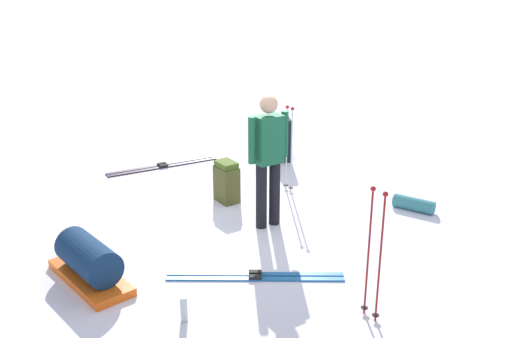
{
  "coord_description": "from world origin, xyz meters",
  "views": [
    {
      "loc": [
        6.77,
        -2.16,
        3.33
      ],
      "look_at": [
        0.0,
        0.0,
        0.7
      ],
      "focal_mm": 41.91,
      "sensor_mm": 36.0,
      "label": 1
    }
  ],
  "objects_px": {
    "backpack_bright": "(283,140)",
    "ski_poles_planted_near": "(375,248)",
    "ski_pair_near": "(255,276)",
    "ski_pair_far": "(163,166)",
    "backpack_large_dark": "(227,182)",
    "skier_standing": "(268,155)",
    "sleeping_mat_rolled": "(414,204)",
    "thermos_bottle": "(184,309)",
    "ski_poles_planted_far": "(289,145)",
    "gear_sled": "(89,262)"
  },
  "relations": [
    {
      "from": "ski_pair_near",
      "to": "ski_poles_planted_far",
      "type": "height_order",
      "value": "ski_poles_planted_far"
    },
    {
      "from": "skier_standing",
      "to": "backpack_large_dark",
      "type": "distance_m",
      "value": 1.16
    },
    {
      "from": "ski_pair_far",
      "to": "sleeping_mat_rolled",
      "type": "height_order",
      "value": "sleeping_mat_rolled"
    },
    {
      "from": "backpack_large_dark",
      "to": "ski_poles_planted_far",
      "type": "height_order",
      "value": "ski_poles_planted_far"
    },
    {
      "from": "ski_pair_near",
      "to": "ski_pair_far",
      "type": "relative_size",
      "value": 1.02
    },
    {
      "from": "skier_standing",
      "to": "backpack_large_dark",
      "type": "bearing_deg",
      "value": -161.88
    },
    {
      "from": "ski_poles_planted_near",
      "to": "sleeping_mat_rolled",
      "type": "xyz_separation_m",
      "value": [
        -2.06,
        1.74,
        -0.65
      ]
    },
    {
      "from": "ski_pair_near",
      "to": "ski_pair_far",
      "type": "height_order",
      "value": "same"
    },
    {
      "from": "ski_poles_planted_near",
      "to": "thermos_bottle",
      "type": "height_order",
      "value": "ski_poles_planted_near"
    },
    {
      "from": "backpack_large_dark",
      "to": "skier_standing",
      "type": "bearing_deg",
      "value": 18.12
    },
    {
      "from": "ski_pair_far",
      "to": "ski_poles_planted_far",
      "type": "bearing_deg",
      "value": 45.4
    },
    {
      "from": "ski_pair_far",
      "to": "backpack_bright",
      "type": "xyz_separation_m",
      "value": [
        0.26,
        1.97,
        0.34
      ]
    },
    {
      "from": "ski_pair_near",
      "to": "gear_sled",
      "type": "distance_m",
      "value": 1.77
    },
    {
      "from": "backpack_bright",
      "to": "thermos_bottle",
      "type": "height_order",
      "value": "backpack_bright"
    },
    {
      "from": "backpack_large_dark",
      "to": "sleeping_mat_rolled",
      "type": "xyz_separation_m",
      "value": [
        1.07,
        2.32,
        -0.2
      ]
    },
    {
      "from": "ski_poles_planted_far",
      "to": "sleeping_mat_rolled",
      "type": "relative_size",
      "value": 2.3
    },
    {
      "from": "ski_poles_planted_far",
      "to": "backpack_large_dark",
      "type": "bearing_deg",
      "value": -83.56
    },
    {
      "from": "gear_sled",
      "to": "backpack_large_dark",
      "type": "bearing_deg",
      "value": 130.02
    },
    {
      "from": "skier_standing",
      "to": "sleeping_mat_rolled",
      "type": "xyz_separation_m",
      "value": [
        0.17,
        2.02,
        -0.86
      ]
    },
    {
      "from": "thermos_bottle",
      "to": "skier_standing",
      "type": "bearing_deg",
      "value": 140.51
    },
    {
      "from": "ski_pair_far",
      "to": "gear_sled",
      "type": "relative_size",
      "value": 1.48
    },
    {
      "from": "backpack_large_dark",
      "to": "ski_poles_planted_near",
      "type": "xyz_separation_m",
      "value": [
        3.13,
        0.58,
        0.45
      ]
    },
    {
      "from": "ski_pair_near",
      "to": "gear_sled",
      "type": "xyz_separation_m",
      "value": [
        -0.47,
        -1.69,
        0.21
      ]
    },
    {
      "from": "ski_pair_far",
      "to": "backpack_bright",
      "type": "distance_m",
      "value": 2.02
    },
    {
      "from": "gear_sled",
      "to": "ski_pair_near",
      "type": "bearing_deg",
      "value": 74.61
    },
    {
      "from": "thermos_bottle",
      "to": "sleeping_mat_rolled",
      "type": "bearing_deg",
      "value": 114.47
    },
    {
      "from": "skier_standing",
      "to": "ski_poles_planted_near",
      "type": "height_order",
      "value": "skier_standing"
    },
    {
      "from": "backpack_large_dark",
      "to": "ski_poles_planted_near",
      "type": "bearing_deg",
      "value": 10.45
    },
    {
      "from": "ski_pair_near",
      "to": "backpack_bright",
      "type": "distance_m",
      "value": 3.87
    },
    {
      "from": "ski_pair_near",
      "to": "ski_poles_planted_far",
      "type": "xyz_separation_m",
      "value": [
        -2.2,
        1.21,
        0.69
      ]
    },
    {
      "from": "backpack_bright",
      "to": "ski_poles_planted_near",
      "type": "xyz_separation_m",
      "value": [
        4.54,
        -0.77,
        0.39
      ]
    },
    {
      "from": "skier_standing",
      "to": "gear_sled",
      "type": "relative_size",
      "value": 1.37
    },
    {
      "from": "ski_pair_far",
      "to": "sleeping_mat_rolled",
      "type": "xyz_separation_m",
      "value": [
        2.75,
        2.95,
        0.08
      ]
    },
    {
      "from": "backpack_bright",
      "to": "ski_pair_near",
      "type": "bearing_deg",
      "value": -24.46
    },
    {
      "from": "sleeping_mat_rolled",
      "to": "thermos_bottle",
      "type": "bearing_deg",
      "value": -65.53
    },
    {
      "from": "skier_standing",
      "to": "ski_pair_near",
      "type": "bearing_deg",
      "value": -24.78
    },
    {
      "from": "ski_pair_far",
      "to": "ski_poles_planted_near",
      "type": "xyz_separation_m",
      "value": [
        4.8,
        1.21,
        0.73
      ]
    },
    {
      "from": "skier_standing",
      "to": "ski_pair_near",
      "type": "xyz_separation_m",
      "value": [
        1.19,
        -0.55,
        -0.94
      ]
    },
    {
      "from": "backpack_bright",
      "to": "ski_poles_planted_near",
      "type": "relative_size",
      "value": 0.54
    },
    {
      "from": "ski_pair_far",
      "to": "ski_poles_planted_far",
      "type": "distance_m",
      "value": 2.34
    },
    {
      "from": "ski_pair_far",
      "to": "thermos_bottle",
      "type": "distance_m",
      "value": 4.35
    },
    {
      "from": "gear_sled",
      "to": "thermos_bottle",
      "type": "distance_m",
      "value": 1.3
    },
    {
      "from": "ski_pair_near",
      "to": "backpack_bright",
      "type": "xyz_separation_m",
      "value": [
        -3.51,
        1.6,
        0.34
      ]
    },
    {
      "from": "ski_pair_near",
      "to": "skier_standing",
      "type": "bearing_deg",
      "value": 155.22
    },
    {
      "from": "ski_pair_far",
      "to": "sleeping_mat_rolled",
      "type": "distance_m",
      "value": 4.03
    },
    {
      "from": "ski_poles_planted_far",
      "to": "ski_poles_planted_near",
      "type": "bearing_deg",
      "value": -6.74
    },
    {
      "from": "ski_pair_far",
      "to": "ski_poles_planted_near",
      "type": "bearing_deg",
      "value": 14.09
    },
    {
      "from": "gear_sled",
      "to": "sleeping_mat_rolled",
      "type": "xyz_separation_m",
      "value": [
        -0.56,
        4.26,
        -0.13
      ]
    },
    {
      "from": "backpack_bright",
      "to": "thermos_bottle",
      "type": "xyz_separation_m",
      "value": [
        4.06,
        -2.48,
        -0.22
      ]
    },
    {
      "from": "sleeping_mat_rolled",
      "to": "ski_pair_near",
      "type": "bearing_deg",
      "value": -68.3
    }
  ]
}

